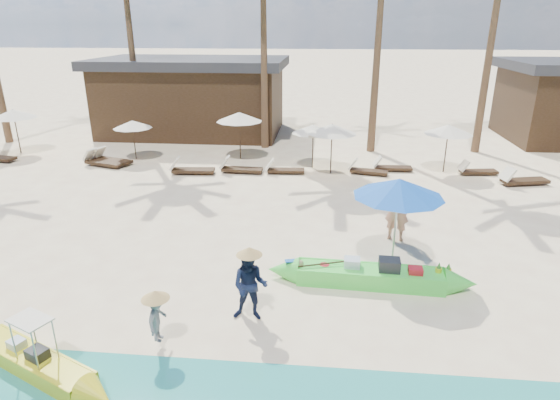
# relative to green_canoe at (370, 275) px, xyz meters

# --- Properties ---
(ground) EXTENTS (240.00, 240.00, 0.00)m
(ground) POSITION_rel_green_canoe_xyz_m (-1.00, -0.67, -0.25)
(ground) COLOR #FEEEBC
(ground) RESTS_ON ground
(green_canoe) EXTENTS (5.75, 0.93, 0.73)m
(green_canoe) POSITION_rel_green_canoe_xyz_m (0.00, 0.00, 0.00)
(green_canoe) COLOR #46E545
(green_canoe) RESTS_ON ground
(yellow_canoe) EXTENTS (4.31, 2.15, 1.19)m
(yellow_canoe) POSITION_rel_green_canoe_xyz_m (-6.53, -3.75, -0.05)
(yellow_canoe) COLOR yellow
(yellow_canoe) RESTS_ON ground
(tourist) EXTENTS (0.81, 0.65, 1.94)m
(tourist) POSITION_rel_green_canoe_xyz_m (0.98, 2.73, 0.73)
(tourist) COLOR tan
(tourist) RESTS_ON ground
(vendor_green) EXTENTS (0.81, 0.64, 1.62)m
(vendor_green) POSITION_rel_green_canoe_xyz_m (-2.73, -1.71, 0.57)
(vendor_green) COLOR #151E3A
(vendor_green) RESTS_ON ground
(vendor_yellow) EXTENTS (0.42, 0.68, 1.01)m
(vendor_yellow) POSITION_rel_green_canoe_xyz_m (-4.40, -2.87, 0.44)
(vendor_yellow) COLOR gray
(vendor_yellow) RESTS_ON ground
(blue_umbrella) EXTENTS (2.31, 2.31, 2.49)m
(blue_umbrella) POSITION_rel_green_canoe_xyz_m (0.67, 0.96, 2.00)
(blue_umbrella) COLOR #99999E
(blue_umbrella) RESTS_ON ground
(resort_parasol_2) EXTENTS (2.14, 2.14, 2.20)m
(resort_parasol_2) POSITION_rel_green_canoe_xyz_m (-16.52, 11.24, 1.74)
(resort_parasol_2) COLOR #362216
(resort_parasol_2) RESTS_ON ground
(resort_parasol_3) EXTENTS (1.82, 1.82, 1.87)m
(resort_parasol_3) POSITION_rel_green_canoe_xyz_m (-10.27, 10.69, 1.44)
(resort_parasol_3) COLOR #362216
(resort_parasol_3) RESTS_ON ground
(lounger_3_left) EXTENTS (2.07, 1.15, 0.67)m
(lounger_3_left) POSITION_rel_green_canoe_xyz_m (-11.34, 9.40, -0.02)
(lounger_3_left) COLOR #362216
(lounger_3_left) RESTS_ON ground
(lounger_3_right) EXTENTS (2.02, 1.17, 0.66)m
(lounger_3_right) POSITION_rel_green_canoe_xyz_m (-11.12, 9.80, -0.03)
(lounger_3_right) COLOR #362216
(lounger_3_right) RESTS_ON ground
(resort_parasol_4) EXTENTS (2.18, 2.18, 2.25)m
(resort_parasol_4) POSITION_rel_green_canoe_xyz_m (-5.26, 11.26, 1.78)
(resort_parasol_4) COLOR #362216
(resort_parasol_4) RESTS_ON ground
(lounger_4_left) EXTENTS (1.95, 0.73, 0.65)m
(lounger_4_left) POSITION_rel_green_canoe_xyz_m (-7.00, 8.60, -0.03)
(lounger_4_left) COLOR #362216
(lounger_4_left) RESTS_ON ground
(lounger_4_right) EXTENTS (1.88, 0.65, 0.63)m
(lounger_4_right) POSITION_rel_green_canoe_xyz_m (-4.91, 8.97, -0.04)
(lounger_4_right) COLOR #362216
(lounger_4_right) RESTS_ON ground
(resort_parasol_5) EXTENTS (1.90, 1.90, 1.96)m
(resort_parasol_5) POSITION_rel_green_canoe_xyz_m (-1.74, 10.09, 1.52)
(resort_parasol_5) COLOR #362216
(resort_parasol_5) RESTS_ON ground
(lounger_5_left) EXTENTS (1.70, 0.60, 0.57)m
(lounger_5_left) POSITION_rel_green_canoe_xyz_m (-2.98, 9.06, -0.06)
(lounger_5_left) COLOR #362216
(lounger_5_left) RESTS_ON ground
(resort_parasol_6) EXTENTS (2.11, 2.11, 2.18)m
(resort_parasol_6) POSITION_rel_green_canoe_xyz_m (-0.92, 9.28, 1.72)
(resort_parasol_6) COLOR #362216
(resort_parasol_6) RESTS_ON ground
(lounger_6_left) EXTENTS (1.75, 0.85, 0.57)m
(lounger_6_left) POSITION_rel_green_canoe_xyz_m (0.61, 9.29, -0.05)
(lounger_6_left) COLOR #362216
(lounger_6_left) RESTS_ON ground
(lounger_6_right) EXTENTS (1.72, 0.56, 0.58)m
(lounger_6_right) POSITION_rel_green_canoe_xyz_m (1.71, 9.87, -0.05)
(lounger_6_right) COLOR #362216
(lounger_6_right) RESTS_ON ground
(resort_parasol_7) EXTENTS (2.04, 2.04, 2.10)m
(resort_parasol_7) POSITION_rel_green_canoe_xyz_m (4.04, 9.96, 1.65)
(resort_parasol_7) COLOR #362216
(resort_parasol_7) RESTS_ON ground
(lounger_7_left) EXTENTS (1.71, 0.72, 0.56)m
(lounger_7_left) POSITION_rel_green_canoe_xyz_m (5.33, 9.67, -0.06)
(lounger_7_left) COLOR #362216
(lounger_7_left) RESTS_ON ground
(lounger_7_right) EXTENTS (2.03, 1.02, 0.66)m
(lounger_7_right) POSITION_rel_green_canoe_xyz_m (6.77, 8.43, -0.02)
(lounger_7_right) COLOR #362216
(lounger_7_right) RESTS_ON ground
(pavilion_west) EXTENTS (10.80, 6.60, 4.30)m
(pavilion_west) POSITION_rel_green_canoe_xyz_m (-9.00, 16.83, 1.95)
(pavilion_west) COLOR #362216
(pavilion_west) RESTS_ON ground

